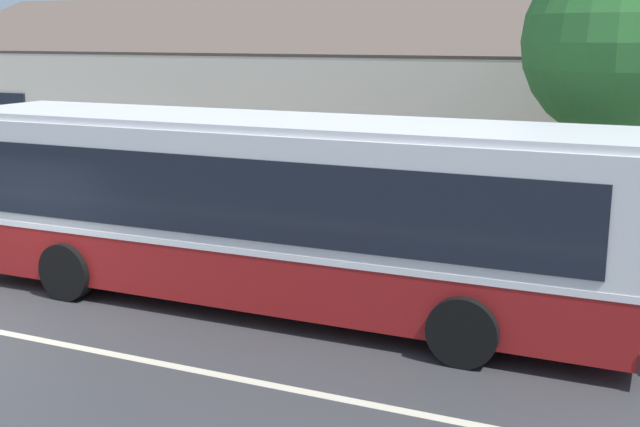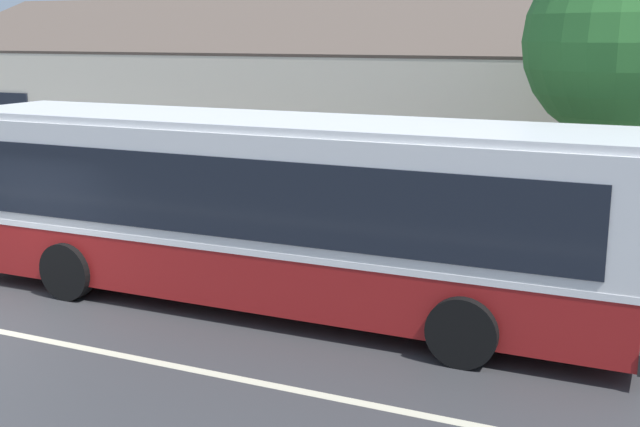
% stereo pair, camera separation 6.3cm
% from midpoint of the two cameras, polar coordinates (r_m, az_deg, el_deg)
% --- Properties ---
extents(sidewalk_far, '(60.00, 3.00, 0.15)m').
position_cam_midpoint_polar(sidewalk_far, '(18.09, -9.64, -1.56)').
color(sidewalk_far, '#ADAAA3').
rests_on(sidewalk_far, ground).
extents(community_building, '(24.44, 9.72, 6.61)m').
position_cam_midpoint_polar(community_building, '(24.36, 1.49, 7.04)').
color(community_building, beige).
rests_on(community_building, ground).
extents(transit_bus, '(11.89, 2.81, 3.14)m').
position_cam_midpoint_polar(transit_bus, '(13.27, -3.80, 0.55)').
color(transit_bus, maroon).
rests_on(transit_bus, ground).
extents(bench_by_building, '(1.75, 0.51, 0.94)m').
position_cam_midpoint_polar(bench_by_building, '(18.84, -16.89, 0.19)').
color(bench_by_building, '#4C4C4C').
rests_on(bench_by_building, sidewalk_far).
extents(street_tree_primary, '(3.61, 3.61, 6.13)m').
position_cam_midpoint_polar(street_tree_primary, '(15.49, 21.08, 10.96)').
color(street_tree_primary, '#4C3828').
rests_on(street_tree_primary, ground).
extents(bus_stop_sign, '(0.36, 0.07, 2.40)m').
position_cam_midpoint_polar(bus_stop_sign, '(13.86, 21.46, 0.01)').
color(bus_stop_sign, gray).
rests_on(bus_stop_sign, sidewalk_far).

